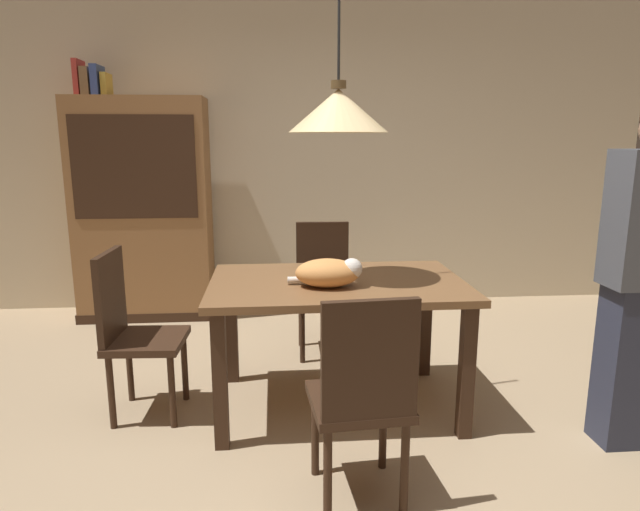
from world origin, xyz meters
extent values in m
plane|color=tan|center=(0.00, 0.00, 0.00)|extent=(10.00, 10.00, 0.00)
cube|color=beige|center=(0.00, 2.65, 1.45)|extent=(6.40, 0.10, 2.90)
cube|color=brown|center=(0.13, 0.52, 0.73)|extent=(1.40, 0.90, 0.04)
cube|color=#382316|center=(-0.49, 0.13, 0.35)|extent=(0.07, 0.07, 0.71)
cube|color=#382316|center=(0.75, 0.13, 0.35)|extent=(0.07, 0.07, 0.71)
cube|color=#382316|center=(-0.49, 0.91, 0.35)|extent=(0.07, 0.07, 0.71)
cube|color=#382316|center=(0.75, 0.91, 0.35)|extent=(0.07, 0.07, 0.71)
cube|color=#382316|center=(0.13, 1.32, 0.43)|extent=(0.41, 0.41, 0.04)
cube|color=#322014|center=(0.13, 1.50, 0.69)|extent=(0.38, 0.04, 0.48)
cylinder|color=#382316|center=(-0.03, 1.16, 0.21)|extent=(0.04, 0.04, 0.41)
cylinder|color=#382316|center=(0.29, 1.16, 0.21)|extent=(0.04, 0.04, 0.41)
cylinder|color=#382316|center=(-0.03, 1.48, 0.21)|extent=(0.04, 0.04, 0.41)
cylinder|color=#382316|center=(0.29, 1.48, 0.21)|extent=(0.04, 0.04, 0.41)
cube|color=#382316|center=(-0.92, 0.52, 0.43)|extent=(0.42, 0.42, 0.04)
cube|color=#322014|center=(-1.10, 0.53, 0.69)|extent=(0.06, 0.38, 0.48)
cylinder|color=#382316|center=(-0.77, 0.35, 0.21)|extent=(0.04, 0.04, 0.41)
cylinder|color=#382316|center=(-0.75, 0.67, 0.21)|extent=(0.04, 0.04, 0.41)
cylinder|color=#382316|center=(-1.09, 0.37, 0.21)|extent=(0.04, 0.04, 0.41)
cylinder|color=#382316|center=(-1.07, 0.69, 0.21)|extent=(0.04, 0.04, 0.41)
cube|color=#382316|center=(0.13, -0.28, 0.43)|extent=(0.43, 0.43, 0.04)
cube|color=#322014|center=(0.15, -0.46, 0.69)|extent=(0.38, 0.07, 0.48)
cylinder|color=#382316|center=(0.28, -0.11, 0.21)|extent=(0.04, 0.04, 0.41)
cylinder|color=#382316|center=(-0.04, -0.13, 0.21)|extent=(0.04, 0.04, 0.41)
cylinder|color=#382316|center=(0.30, -0.43, 0.21)|extent=(0.04, 0.04, 0.41)
cylinder|color=#382316|center=(-0.02, -0.45, 0.21)|extent=(0.04, 0.04, 0.41)
ellipsoid|color=#E59951|center=(0.06, 0.40, 0.82)|extent=(0.35, 0.24, 0.15)
sphere|color=white|center=(0.19, 0.38, 0.85)|extent=(0.11, 0.11, 0.11)
cylinder|color=white|center=(-0.05, 0.46, 0.78)|extent=(0.18, 0.04, 0.04)
cone|color=beige|center=(0.13, 0.52, 1.66)|extent=(0.52, 0.52, 0.22)
cylinder|color=#513D23|center=(0.13, 0.52, 1.79)|extent=(0.08, 0.08, 0.04)
cube|color=olive|center=(-1.31, 2.32, 0.93)|extent=(1.10, 0.44, 1.85)
cube|color=#382316|center=(-1.31, 2.10, 1.29)|extent=(0.97, 0.01, 0.81)
cube|color=#382316|center=(-1.31, 2.32, 0.04)|extent=(1.12, 0.45, 0.08)
cube|color=#B73833|center=(-1.74, 2.32, 1.99)|extent=(0.04, 0.22, 0.28)
cube|color=brown|center=(-1.67, 2.32, 1.96)|extent=(0.06, 0.24, 0.22)
cube|color=#384C93|center=(-1.60, 2.32, 1.97)|extent=(0.06, 0.24, 0.24)
cube|color=gold|center=(-1.53, 2.32, 1.94)|extent=(0.04, 0.20, 0.18)
cube|color=#2D3347|center=(1.55, 0.02, 0.41)|extent=(0.30, 0.20, 0.82)
camera|label=1|loc=(-0.21, -2.40, 1.52)|focal=30.83mm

